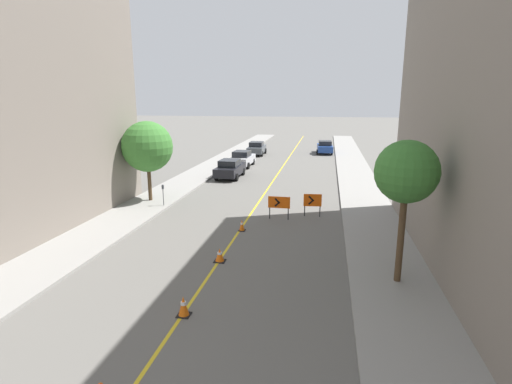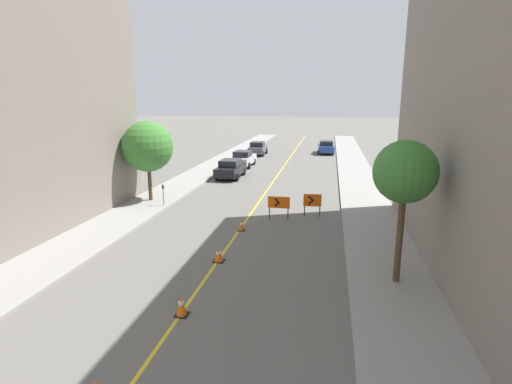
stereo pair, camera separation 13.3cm
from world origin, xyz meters
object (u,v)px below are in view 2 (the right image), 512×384
object	(u,v)px
parked_car_curb_far	(258,148)
street_tree_left_near	(148,147)
traffic_cone_fifth	(241,225)
parking_meter_near_curb	(163,191)
traffic_cone_third	(181,306)
street_tree_right_near	(405,173)
arrow_barricade_primary	(279,203)
traffic_cone_fourth	(219,255)
parked_car_opposite_side	(326,147)
arrow_barricade_secondary	(312,201)
parked_car_curb_near	(231,169)
parked_car_curb_mid	(243,159)

from	to	relation	value
parked_car_curb_far	street_tree_left_near	size ratio (longest dim) A/B	0.84
traffic_cone_fifth	parking_meter_near_curb	world-z (taller)	parking_meter_near_curb
traffic_cone_third	street_tree_right_near	xyz separation A→B (m)	(6.99, 3.50, 3.84)
arrow_barricade_primary	traffic_cone_fourth	bearing A→B (deg)	-104.22
traffic_cone_third	traffic_cone_fourth	size ratio (longest dim) A/B	1.16
street_tree_right_near	parked_car_opposite_side	bearing A→B (deg)	94.85
arrow_barricade_primary	arrow_barricade_secondary	world-z (taller)	arrow_barricade_secondary
traffic_cone_fourth	parked_car_curb_near	size ratio (longest dim) A/B	0.13
arrow_barricade_primary	street_tree_left_near	distance (m)	9.51
traffic_cone_fifth	parking_meter_near_curb	distance (m)	6.84
arrow_barricade_primary	parking_meter_near_curb	size ratio (longest dim) A/B	0.97
parked_car_curb_mid	traffic_cone_fifth	bearing A→B (deg)	-75.77
arrow_barricade_secondary	street_tree_left_near	xyz separation A→B (m)	(-10.65, 1.46, 2.74)
traffic_cone_third	traffic_cone_fourth	distance (m)	4.36
parked_car_opposite_side	street_tree_right_near	distance (m)	35.94
traffic_cone_fifth	parked_car_opposite_side	size ratio (longest dim) A/B	0.14
parked_car_curb_near	street_tree_left_near	size ratio (longest dim) A/B	0.84
parked_car_curb_mid	street_tree_left_near	xyz separation A→B (m)	(-3.04, -14.72, 2.86)
traffic_cone_fifth	parking_meter_near_curb	bearing A→B (deg)	148.37
parking_meter_near_curb	traffic_cone_fourth	bearing A→B (deg)	-53.21
parked_car_curb_near	parked_car_opposite_side	world-z (taller)	same
traffic_cone_third	parked_car_opposite_side	xyz separation A→B (m)	(3.97, 39.16, 0.47)
traffic_cone_fifth	parked_car_curb_far	xyz separation A→B (m)	(-4.19, 28.03, 0.50)
arrow_barricade_secondary	parked_car_curb_far	size ratio (longest dim) A/B	0.31
street_tree_right_near	traffic_cone_fifth	bearing A→B (deg)	144.60
parked_car_curb_near	parked_car_curb_far	xyz separation A→B (m)	(-0.24, 14.44, 0.00)
parked_car_curb_near	street_tree_right_near	bearing A→B (deg)	-57.95
traffic_cone_fifth	street_tree_left_near	distance (m)	9.21
parked_car_curb_mid	parked_car_opposite_side	distance (m)	13.88
traffic_cone_third	parked_car_curb_mid	distance (m)	28.13
parked_car_curb_mid	parked_car_curb_far	bearing A→B (deg)	92.60
street_tree_left_near	parked_car_curb_near	bearing A→B (deg)	70.12
traffic_cone_third	traffic_cone_fifth	size ratio (longest dim) A/B	1.09
arrow_barricade_secondary	parked_car_curb_mid	size ratio (longest dim) A/B	0.30
arrow_barricade_secondary	parked_car_curb_far	bearing A→B (deg)	102.03
arrow_barricade_secondary	traffic_cone_fourth	bearing A→B (deg)	-121.14
parked_car_curb_mid	parked_car_opposite_side	size ratio (longest dim) A/B	0.99
arrow_barricade_secondary	parked_car_curb_near	distance (m)	12.76
traffic_cone_fourth	parked_car_curb_near	xyz separation A→B (m)	(-3.87, 17.66, 0.52)
parked_car_opposite_side	street_tree_left_near	bearing A→B (deg)	-116.39
arrow_barricade_primary	street_tree_right_near	xyz separation A→B (m)	(5.28, -7.27, 3.24)
arrow_barricade_secondary	parked_car_curb_mid	xyz separation A→B (m)	(-7.61, 16.19, -0.12)
street_tree_right_near	arrow_barricade_primary	bearing A→B (deg)	126.01
arrow_barricade_secondary	parked_car_curb_near	size ratio (longest dim) A/B	0.31
parked_car_curb_near	parked_car_curb_far	size ratio (longest dim) A/B	1.00
traffic_cone_third	parking_meter_near_curb	bearing A→B (deg)	115.49
parked_car_curb_near	parking_meter_near_curb	size ratio (longest dim) A/B	3.24
traffic_cone_third	traffic_cone_fifth	world-z (taller)	traffic_cone_third
traffic_cone_fourth	parked_car_curb_far	world-z (taller)	parked_car_curb_far
parked_car_curb_near	traffic_cone_fourth	bearing A→B (deg)	-76.02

